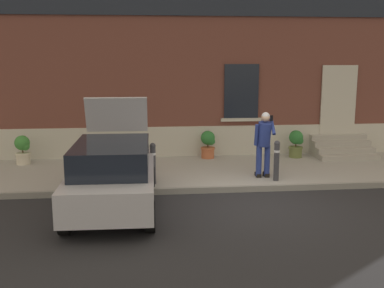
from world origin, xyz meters
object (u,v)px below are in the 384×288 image
object	(u,v)px
hatchback_car_silver	(113,174)
bollard_far_left	(153,162)
bollard_near_person	(277,159)
planter_olive	(296,143)
person_on_phone	(264,140)
planter_terracotta	(208,144)
planter_cream	(23,149)
planter_charcoal	(118,148)

from	to	relation	value
hatchback_car_silver	bollard_far_left	bearing A→B (deg)	58.28
bollard_near_person	planter_olive	xyz separation A→B (m)	(1.40, 2.66, -0.11)
person_on_phone	planter_terracotta	distance (m)	2.80
bollard_near_person	person_on_phone	size ratio (longest dim) A/B	0.60
planter_terracotta	planter_olive	bearing A→B (deg)	-3.59
hatchback_car_silver	person_on_phone	size ratio (longest dim) A/B	2.35
person_on_phone	planter_cream	bearing A→B (deg)	170.79
planter_olive	bollard_far_left	bearing A→B (deg)	-149.65
bollard_near_person	planter_charcoal	bearing A→B (deg)	149.29
bollard_far_left	planter_cream	bearing A→B (deg)	145.94
planter_terracotta	bollard_far_left	bearing A→B (deg)	-122.02
bollard_far_left	planter_charcoal	distance (m)	2.66
person_on_phone	hatchback_car_silver	bearing A→B (deg)	-145.76
planter_cream	planter_terracotta	world-z (taller)	same
planter_charcoal	planter_olive	distance (m)	5.55
bollard_near_person	bollard_far_left	distance (m)	3.15
planter_terracotta	planter_charcoal	bearing A→B (deg)	-172.37
planter_terracotta	planter_olive	size ratio (longest dim) A/B	1.00
hatchback_car_silver	person_on_phone	xyz separation A→B (m)	(3.78, 1.76, 0.35)
hatchback_car_silver	planter_charcoal	distance (m)	3.90
person_on_phone	planter_cream	xyz separation A→B (m)	(-6.66, 2.23, -0.54)
bollard_near_person	planter_charcoal	world-z (taller)	bollard_near_person
person_on_phone	planter_olive	bearing A→B (deg)	63.99
bollard_far_left	planter_olive	distance (m)	5.27
planter_terracotta	bollard_near_person	bearing A→B (deg)	-64.12
bollard_near_person	planter_terracotta	size ratio (longest dim) A/B	1.22
planter_charcoal	person_on_phone	bearing A→B (deg)	-28.83
person_on_phone	planter_terracotta	bearing A→B (deg)	123.25
planter_charcoal	planter_terracotta	xyz separation A→B (m)	(2.77, 0.37, 0.00)
bollard_near_person	planter_terracotta	bearing A→B (deg)	115.88
hatchback_car_silver	planter_cream	xyz separation A→B (m)	(-2.88, 3.98, -0.19)
planter_olive	planter_terracotta	bearing A→B (deg)	176.41
bollard_near_person	planter_cream	xyz separation A→B (m)	(-6.92, 2.55, -0.11)
bollard_near_person	bollard_far_left	size ratio (longest dim) A/B	1.00
hatchback_car_silver	person_on_phone	bearing A→B (deg)	24.96
bollard_far_left	planter_terracotta	world-z (taller)	bollard_far_left
bollard_near_person	person_on_phone	distance (m)	0.60
hatchback_car_silver	planter_olive	bearing A→B (deg)	37.02
hatchback_car_silver	planter_terracotta	size ratio (longest dim) A/B	4.76
planter_olive	person_on_phone	bearing A→B (deg)	-125.30
bollard_far_left	planter_terracotta	bearing A→B (deg)	57.98
person_on_phone	planter_charcoal	size ratio (longest dim) A/B	2.03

